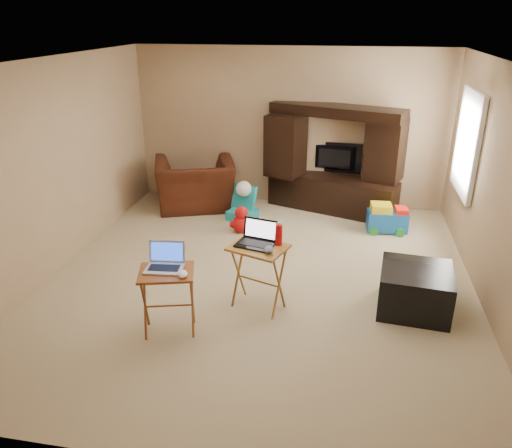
% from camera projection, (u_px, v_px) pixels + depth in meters
% --- Properties ---
extents(floor, '(5.50, 5.50, 0.00)m').
position_uv_depth(floor, '(259.00, 279.00, 6.00)').
color(floor, '#C7B589').
rests_on(floor, ground).
extents(ceiling, '(5.50, 5.50, 0.00)m').
position_uv_depth(ceiling, '(260.00, 61.00, 5.03)').
color(ceiling, silver).
rests_on(ceiling, ground).
extents(wall_back, '(5.00, 0.00, 5.00)m').
position_uv_depth(wall_back, '(289.00, 128.00, 8.00)').
color(wall_back, tan).
rests_on(wall_back, ground).
extents(wall_front, '(5.00, 0.00, 5.00)m').
position_uv_depth(wall_front, '(180.00, 317.00, 3.02)').
color(wall_front, tan).
rests_on(wall_front, ground).
extents(wall_left, '(0.00, 5.50, 5.50)m').
position_uv_depth(wall_left, '(53.00, 168.00, 5.93)').
color(wall_left, tan).
rests_on(wall_left, ground).
extents(wall_right, '(0.00, 5.50, 5.50)m').
position_uv_depth(wall_right, '(500.00, 193.00, 5.09)').
color(wall_right, tan).
rests_on(wall_right, ground).
extents(window_pane, '(0.00, 1.20, 1.20)m').
position_uv_depth(window_pane, '(469.00, 143.00, 6.44)').
color(window_pane, white).
rests_on(window_pane, ground).
extents(window_frame, '(0.06, 1.14, 1.34)m').
position_uv_depth(window_frame, '(467.00, 143.00, 6.45)').
color(window_frame, white).
rests_on(window_frame, ground).
extents(entertainment_center, '(2.10, 1.17, 1.68)m').
position_uv_depth(entertainment_center, '(334.00, 160.00, 7.78)').
color(entertainment_center, black).
rests_on(entertainment_center, floor).
extents(television, '(0.86, 0.22, 0.49)m').
position_uv_depth(television, '(334.00, 159.00, 7.98)').
color(television, black).
rests_on(television, entertainment_center).
extents(recliner, '(1.52, 1.42, 0.80)m').
position_uv_depth(recliner, '(195.00, 184.00, 8.07)').
color(recliner, '#44180E').
rests_on(recliner, floor).
extents(child_rocker, '(0.52, 0.55, 0.52)m').
position_uv_depth(child_rocker, '(242.00, 204.00, 7.64)').
color(child_rocker, teal).
rests_on(child_rocker, floor).
extents(plush_toy, '(0.36, 0.30, 0.40)m').
position_uv_depth(plush_toy, '(241.00, 219.00, 7.21)').
color(plush_toy, red).
rests_on(plush_toy, floor).
extents(push_toy, '(0.61, 0.46, 0.43)m').
position_uv_depth(push_toy, '(387.00, 218.00, 7.22)').
color(push_toy, blue).
rests_on(push_toy, floor).
extents(ottoman, '(0.80, 0.80, 0.47)m').
position_uv_depth(ottoman, '(415.00, 290.00, 5.30)').
color(ottoman, black).
rests_on(ottoman, floor).
extents(tray_table_left, '(0.61, 0.54, 0.68)m').
position_uv_depth(tray_table_left, '(169.00, 302.00, 4.89)').
color(tray_table_left, '#9D5426').
rests_on(tray_table_left, floor).
extents(tray_table_right, '(0.68, 0.61, 0.73)m').
position_uv_depth(tray_table_right, '(258.00, 277.00, 5.29)').
color(tray_table_right, '#AC6F29').
rests_on(tray_table_right, floor).
extents(laptop_left, '(0.38, 0.32, 0.24)m').
position_uv_depth(laptop_left, '(163.00, 258.00, 4.74)').
color(laptop_left, '#B8B8BD').
rests_on(laptop_left, tray_table_left).
extents(laptop_right, '(0.44, 0.38, 0.24)m').
position_uv_depth(laptop_right, '(255.00, 235.00, 5.13)').
color(laptop_right, black).
rests_on(laptop_right, tray_table_right).
extents(mouse_left, '(0.13, 0.16, 0.06)m').
position_uv_depth(mouse_left, '(183.00, 274.00, 4.65)').
color(mouse_left, white).
rests_on(mouse_left, tray_table_left).
extents(mouse_right, '(0.11, 0.16, 0.06)m').
position_uv_depth(mouse_right, '(269.00, 250.00, 5.01)').
color(mouse_right, '#45454B').
rests_on(mouse_right, tray_table_right).
extents(water_bottle, '(0.07, 0.07, 0.22)m').
position_uv_depth(water_bottle, '(279.00, 235.00, 5.15)').
color(water_bottle, red).
rests_on(water_bottle, tray_table_right).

